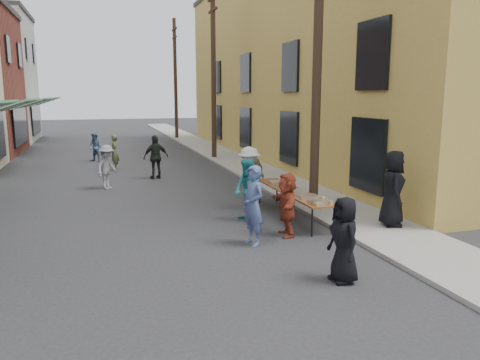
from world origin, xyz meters
TOP-DOWN VIEW (x-y plane):
  - ground at (0.00, 0.00)m, footprint 120.00×120.00m
  - sidewalk at (5.00, 15.00)m, footprint 2.20×60.00m
  - building_ochre at (11.10, 14.00)m, footprint 10.00×28.00m
  - utility_pole_near at (4.30, 3.00)m, footprint 0.26×0.26m
  - utility_pole_mid at (4.30, 15.00)m, footprint 0.26×0.26m
  - utility_pole_far at (4.30, 27.00)m, footprint 0.26×0.26m
  - serving_table at (3.44, 2.57)m, footprint 0.70×4.00m
  - catering_tray_sausage at (3.44, 0.92)m, footprint 0.50×0.33m
  - catering_tray_foil_b at (3.44, 1.57)m, footprint 0.50×0.33m
  - catering_tray_buns at (3.44, 2.27)m, footprint 0.50×0.33m
  - catering_tray_foil_d at (3.44, 2.97)m, footprint 0.50×0.33m
  - catering_tray_buns_end at (3.44, 3.67)m, footprint 0.50×0.33m
  - condiment_jar_a at (3.22, 0.62)m, footprint 0.07×0.07m
  - condiment_jar_b at (3.22, 0.72)m, footprint 0.07×0.07m
  - condiment_jar_c at (3.22, 0.82)m, footprint 0.07×0.07m
  - cup_stack at (3.64, 0.67)m, footprint 0.08×0.08m
  - guest_front_a at (2.49, -1.96)m, footprint 0.53×0.79m
  - guest_front_b at (1.60, 0.55)m, footprint 0.59×0.75m
  - guest_front_c at (2.08, 2.42)m, footprint 0.84×0.97m
  - guest_front_d at (2.56, 3.73)m, footprint 0.76×1.25m
  - guest_front_e at (3.10, 4.93)m, footprint 0.68×1.06m
  - guest_queue_back at (2.60, 0.97)m, footprint 0.70×1.49m
  - server at (5.35, 0.71)m, footprint 0.94×1.10m
  - passerby_left at (-1.39, 8.20)m, footprint 1.08×1.19m
  - passerby_mid at (0.57, 9.80)m, footprint 1.11×0.65m
  - passerby_right at (-0.95, 12.55)m, footprint 0.41×0.60m
  - passerby_far at (-1.77, 15.78)m, footprint 0.90×0.88m

SIDE VIEW (x-z plane):
  - ground at x=0.00m, z-range 0.00..0.00m
  - sidewalk at x=5.00m, z-range 0.00..0.10m
  - serving_table at x=3.44m, z-range 0.34..1.09m
  - passerby_far at x=-1.77m, z-range 0.00..1.47m
  - guest_queue_back at x=2.60m, z-range 0.00..1.55m
  - catering_tray_sausage at x=3.44m, z-range 0.75..0.83m
  - catering_tray_foil_b at x=3.44m, z-range 0.75..0.83m
  - catering_tray_buns at x=3.44m, z-range 0.75..0.83m
  - catering_tray_foil_d at x=3.44m, z-range 0.75..0.83m
  - catering_tray_buns_end at x=3.44m, z-range 0.75..0.83m
  - condiment_jar_a at x=3.22m, z-range 0.75..0.83m
  - condiment_jar_b at x=3.22m, z-range 0.75..0.83m
  - condiment_jar_c at x=3.22m, z-range 0.75..0.83m
  - guest_front_a at x=2.49m, z-range 0.00..1.59m
  - passerby_left at x=-1.39m, z-range 0.00..1.61m
  - passerby_right at x=-0.95m, z-range 0.00..1.61m
  - cup_stack at x=3.64m, z-range 0.75..0.87m
  - guest_front_e at x=3.10m, z-range 0.00..1.68m
  - guest_front_c at x=2.08m, z-range 0.00..1.71m
  - passerby_mid at x=0.57m, z-range 0.00..1.78m
  - guest_front_b at x=1.60m, z-range 0.00..1.83m
  - guest_front_d at x=2.56m, z-range 0.00..1.88m
  - server at x=5.35m, z-range 0.10..2.01m
  - utility_pole_near at x=4.30m, z-range 0.00..9.00m
  - utility_pole_mid at x=4.30m, z-range 0.00..9.00m
  - utility_pole_far at x=4.30m, z-range 0.00..9.00m
  - building_ochre at x=11.10m, z-range 0.00..10.00m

